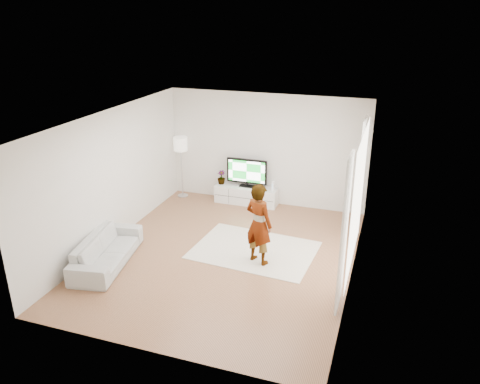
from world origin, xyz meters
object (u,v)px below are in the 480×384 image
(player, at_px, (259,224))
(floor_lamp, at_px, (181,147))
(media_console, at_px, (246,195))
(rug, at_px, (254,250))
(television, at_px, (247,172))
(sofa, at_px, (107,250))

(player, height_order, floor_lamp, player)
(floor_lamp, bearing_deg, player, -42.91)
(media_console, distance_m, floor_lamp, 2.10)
(rug, relative_size, player, 1.50)
(television, bearing_deg, floor_lamp, -177.00)
(floor_lamp, bearing_deg, sofa, -88.05)
(media_console, bearing_deg, rug, -68.32)
(television, distance_m, player, 3.02)
(media_console, bearing_deg, television, 90.00)
(media_console, xyz_separation_m, rug, (0.93, -2.34, -0.22))
(rug, bearing_deg, sofa, -151.02)
(sofa, bearing_deg, floor_lamp, -8.51)
(player, bearing_deg, floor_lamp, -19.74)
(television, height_order, sofa, television)
(media_console, relative_size, sofa, 0.81)
(media_console, distance_m, player, 3.06)
(media_console, bearing_deg, player, -67.53)
(rug, distance_m, player, 0.95)
(television, xyz_separation_m, rug, (0.93, -2.37, -0.84))
(television, xyz_separation_m, sofa, (-1.64, -3.79, -0.56))
(player, relative_size, sofa, 0.83)
(rug, bearing_deg, media_console, 111.68)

